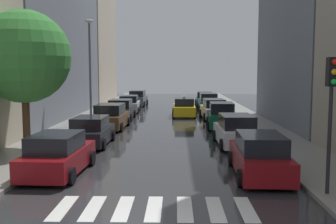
{
  "coord_description": "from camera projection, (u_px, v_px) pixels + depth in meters",
  "views": [
    {
      "loc": [
        0.63,
        -8.56,
        4.05
      ],
      "look_at": [
        0.01,
        23.14,
        0.74
      ],
      "focal_mm": 42.84,
      "sensor_mm": 36.0,
      "label": 1
    }
  ],
  "objects": [
    {
      "name": "ground_plane",
      "position": [
        168.0,
        120.0,
        32.81
      ],
      "size": [
        28.0,
        72.0,
        0.04
      ],
      "primitive_type": "cube",
      "color": "#2C2C2E"
    },
    {
      "name": "parked_car_right_fourth",
      "position": [
        214.0,
        110.0,
        33.37
      ],
      "size": [
        2.2,
        4.59,
        1.68
      ],
      "rotation": [
        0.0,
        0.0,
        1.62
      ],
      "color": "silver",
      "rests_on": "ground"
    },
    {
      "name": "parked_car_right_fifth",
      "position": [
        208.0,
        103.0,
        40.0
      ],
      "size": [
        2.03,
        4.34,
        1.78
      ],
      "rotation": [
        0.0,
        0.0,
        1.57
      ],
      "color": "#0C4C2D",
      "rests_on": "ground"
    },
    {
      "name": "sidewalk_left",
      "position": [
        89.0,
        119.0,
        32.93
      ],
      "size": [
        3.0,
        72.0,
        0.15
      ],
      "primitive_type": "cube",
      "color": "gray",
      "rests_on": "ground"
    },
    {
      "name": "parked_car_right_nearest",
      "position": [
        260.0,
        156.0,
        15.29
      ],
      "size": [
        2.15,
        4.78,
        1.66
      ],
      "rotation": [
        0.0,
        0.0,
        1.54
      ],
      "color": "maroon",
      "rests_on": "ground"
    },
    {
      "name": "parked_car_left_fourth",
      "position": [
        121.0,
        110.0,
        32.94
      ],
      "size": [
        2.15,
        4.19,
        1.67
      ],
      "rotation": [
        0.0,
        0.0,
        1.56
      ],
      "color": "black",
      "rests_on": "ground"
    },
    {
      "name": "parked_car_right_second",
      "position": [
        236.0,
        131.0,
        21.39
      ],
      "size": [
        2.19,
        4.46,
        1.7
      ],
      "rotation": [
        0.0,
        0.0,
        1.6
      ],
      "color": "silver",
      "rests_on": "ground"
    },
    {
      "name": "parked_car_right_third",
      "position": [
        221.0,
        116.0,
        28.01
      ],
      "size": [
        2.17,
        4.32,
        1.82
      ],
      "rotation": [
        0.0,
        0.0,
        1.52
      ],
      "color": "#0C4C2D",
      "rests_on": "ground"
    },
    {
      "name": "parked_car_left_nearest",
      "position": [
        58.0,
        155.0,
        15.56
      ],
      "size": [
        2.24,
        4.45,
        1.63
      ],
      "rotation": [
        0.0,
        0.0,
        1.53
      ],
      "color": "maroon",
      "rests_on": "ground"
    },
    {
      "name": "parked_car_left_fifth",
      "position": [
        129.0,
        104.0,
        38.96
      ],
      "size": [
        2.16,
        4.69,
        1.62
      ],
      "rotation": [
        0.0,
        0.0,
        1.6
      ],
      "color": "#B2B7BF",
      "rests_on": "ground"
    },
    {
      "name": "traffic_light_right_corner",
      "position": [
        331.0,
        95.0,
        12.39
      ],
      "size": [
        0.3,
        0.42,
        4.3
      ],
      "color": "black",
      "rests_on": "sidewalk_right"
    },
    {
      "name": "sidewalk_right",
      "position": [
        248.0,
        119.0,
        32.68
      ],
      "size": [
        3.0,
        72.0,
        0.15
      ],
      "primitive_type": "cube",
      "color": "gray",
      "rests_on": "ground"
    },
    {
      "name": "parked_car_left_second",
      "position": [
        91.0,
        132.0,
        21.62
      ],
      "size": [
        2.13,
        4.32,
        1.57
      ],
      "rotation": [
        0.0,
        0.0,
        1.56
      ],
      "color": "black",
      "rests_on": "ground"
    },
    {
      "name": "building_left_far",
      "position": [
        84.0,
        4.0,
        50.68
      ],
      "size": [
        6.0,
        13.31,
        24.79
      ],
      "primitive_type": "cube",
      "color": "#B2A38C",
      "rests_on": "ground"
    },
    {
      "name": "parked_car_left_third",
      "position": [
        111.0,
        117.0,
        27.75
      ],
      "size": [
        2.32,
        4.68,
        1.74
      ],
      "rotation": [
        0.0,
        0.0,
        1.53
      ],
      "color": "brown",
      "rests_on": "ground"
    },
    {
      "name": "crosswalk_stripes",
      "position": [
        154.0,
        208.0,
        11.77
      ],
      "size": [
        5.85,
        2.2,
        0.01
      ],
      "color": "silver",
      "rests_on": "ground"
    },
    {
      "name": "parked_car_left_sixth",
      "position": [
        138.0,
        99.0,
        45.61
      ],
      "size": [
        2.12,
        4.3,
        1.76
      ],
      "rotation": [
        0.0,
        0.0,
        1.53
      ],
      "color": "#474C51",
      "rests_on": "ground"
    },
    {
      "name": "street_tree_left",
      "position": [
        24.0,
        57.0,
        19.41
      ],
      "size": [
        4.53,
        4.53,
        6.83
      ],
      "color": "#513823",
      "rests_on": "sidewalk_left"
    },
    {
      "name": "parked_car_right_sixth",
      "position": [
        204.0,
        99.0,
        45.42
      ],
      "size": [
        2.15,
        4.14,
        1.63
      ],
      "rotation": [
        0.0,
        0.0,
        1.54
      ],
      "color": "#474C51",
      "rests_on": "ground"
    },
    {
      "name": "lamp_post_left",
      "position": [
        90.0,
        65.0,
        28.78
      ],
      "size": [
        0.6,
        0.28,
        7.5
      ],
      "color": "#595B60",
      "rests_on": "sidewalk_left"
    },
    {
      "name": "taxi_midroad",
      "position": [
        184.0,
        108.0,
        35.21
      ],
      "size": [
        2.08,
        4.44,
        1.81
      ],
      "rotation": [
        0.0,
        0.0,
        1.57
      ],
      "color": "yellow",
      "rests_on": "ground"
    }
  ]
}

